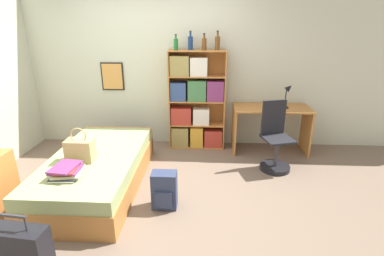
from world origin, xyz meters
The scene contains 15 objects.
ground_plane centered at (0.00, 0.00, 0.00)m, with size 14.00×14.00×0.00m, color #756051.
wall_back centered at (0.00, 1.58, 1.30)m, with size 10.00×0.09×2.60m.
bed centered at (-0.62, 0.02, 0.22)m, with size 1.06×2.05×0.45m.
handbag centered at (-0.73, -0.16, 0.58)m, with size 0.32×0.19×0.42m.
book_stack_on_bed centered at (-0.73, -0.54, 0.50)m, with size 0.34×0.38×0.12m.
suitcase centered at (-0.75, -1.50, 0.26)m, with size 0.60×0.24×0.66m.
bookcase centered at (0.56, 1.38, 0.74)m, with size 0.90×0.29×1.59m.
bottle_green centered at (0.27, 1.36, 1.68)m, with size 0.07×0.07×0.23m.
bottle_brown centered at (0.49, 1.41, 1.70)m, with size 0.08×0.08×0.28m.
bottle_clear centered at (0.70, 1.37, 1.69)m, with size 0.07×0.07×0.25m.
bottle_blue centered at (0.90, 1.39, 1.70)m, with size 0.08×0.08×0.28m.
desk centered at (1.77, 1.25, 0.52)m, with size 1.19×0.55×0.74m.
desk_lamp centered at (1.99, 1.22, 1.00)m, with size 0.16×0.12×0.39m.
desk_chair centered at (1.73, 0.64, 0.33)m, with size 0.47×0.47×0.98m.
backpack centered at (0.29, -0.40, 0.21)m, with size 0.28×0.21×0.43m.
Camera 1 is at (0.76, -3.31, 2.03)m, focal length 28.00 mm.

